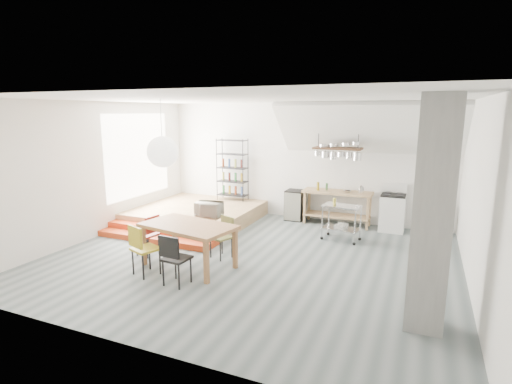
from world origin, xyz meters
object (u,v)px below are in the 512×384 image
at_px(stove, 392,212).
at_px(dining_table, 188,229).
at_px(rolling_cart, 341,218).
at_px(mini_fridge, 295,205).

relative_size(stove, dining_table, 0.61).
xyz_separation_m(rolling_cart, mini_fridge, (-1.54, 1.31, -0.13)).
xyz_separation_m(dining_table, mini_fridge, (0.85, 4.09, -0.34)).
height_order(stove, dining_table, stove).
distance_m(dining_table, rolling_cart, 3.67).
bearing_deg(rolling_cart, stove, 59.72).
bearing_deg(mini_fridge, rolling_cart, -40.46).
bearing_deg(rolling_cart, dining_table, -121.94).
distance_m(rolling_cart, mini_fridge, 2.03).
distance_m(stove, rolling_cart, 1.64).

